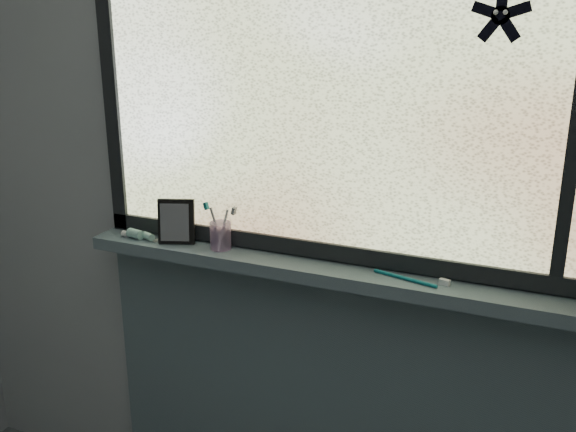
# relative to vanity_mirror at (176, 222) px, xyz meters

# --- Properties ---
(wall_back) EXTENTS (3.00, 0.01, 2.50)m
(wall_back) POSITION_rel_vanity_mirror_xyz_m (0.52, 0.08, 0.16)
(wall_back) COLOR #9EA3A8
(wall_back) RESTS_ON ground
(windowsill) EXTENTS (1.62, 0.14, 0.04)m
(windowsill) POSITION_rel_vanity_mirror_xyz_m (0.52, 0.00, -0.09)
(windowsill) COLOR slate
(windowsill) RESTS_ON wall_back
(sill_apron) EXTENTS (1.62, 0.02, 0.98)m
(sill_apron) POSITION_rel_vanity_mirror_xyz_m (0.52, 0.06, -0.60)
(sill_apron) COLOR slate
(sill_apron) RESTS_ON floor
(window_pane) EXTENTS (1.50, 0.01, 1.00)m
(window_pane) POSITION_rel_vanity_mirror_xyz_m (0.52, 0.06, 0.44)
(window_pane) COLOR silver
(window_pane) RESTS_ON wall_back
(frame_bottom) EXTENTS (1.60, 0.03, 0.05)m
(frame_bottom) POSITION_rel_vanity_mirror_xyz_m (0.52, 0.05, -0.04)
(frame_bottom) COLOR black
(frame_bottom) RESTS_ON windowsill
(frame_left) EXTENTS (0.05, 0.03, 1.10)m
(frame_left) POSITION_rel_vanity_mirror_xyz_m (-0.25, 0.05, 0.44)
(frame_left) COLOR black
(frame_left) RESTS_ON wall_back
(starfish_sticker) EXTENTS (0.15, 0.02, 0.15)m
(starfish_sticker) POSITION_rel_vanity_mirror_xyz_m (0.92, 0.04, 0.63)
(starfish_sticker) COLOR black
(starfish_sticker) RESTS_ON window_pane
(vanity_mirror) EXTENTS (0.13, 0.09, 0.14)m
(vanity_mirror) POSITION_rel_vanity_mirror_xyz_m (0.00, 0.00, 0.00)
(vanity_mirror) COLOR black
(vanity_mirror) RESTS_ON windowsill
(toothpaste_tube) EXTENTS (0.18, 0.08, 0.03)m
(toothpaste_tube) POSITION_rel_vanity_mirror_xyz_m (-0.13, -0.02, -0.06)
(toothpaste_tube) COLOR white
(toothpaste_tube) RESTS_ON windowsill
(toothbrush_cup) EXTENTS (0.07, 0.07, 0.09)m
(toothbrush_cup) POSITION_rel_vanity_mirror_xyz_m (0.15, 0.01, -0.03)
(toothbrush_cup) COLOR #C39ED1
(toothbrush_cup) RESTS_ON windowsill
(toothbrush_lying) EXTENTS (0.23, 0.08, 0.02)m
(toothbrush_lying) POSITION_rel_vanity_mirror_xyz_m (0.74, -0.01, -0.06)
(toothbrush_lying) COLOR #0C6770
(toothbrush_lying) RESTS_ON windowsill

